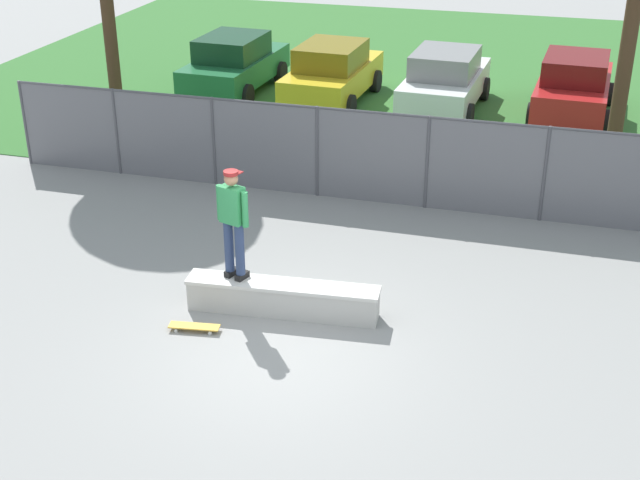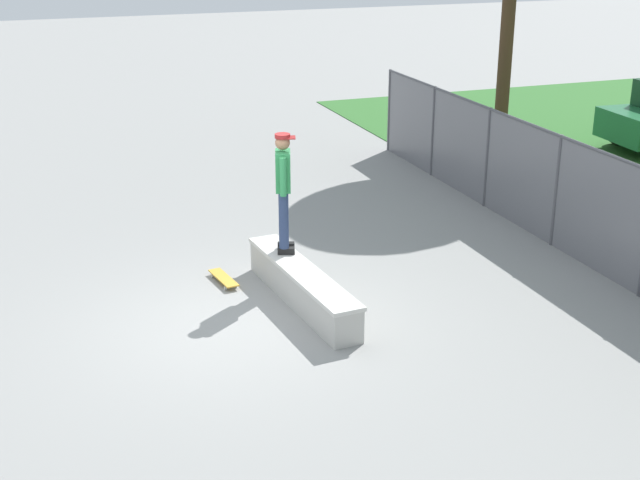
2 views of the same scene
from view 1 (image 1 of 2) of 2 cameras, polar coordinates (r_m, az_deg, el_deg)
The scene contains 10 objects.
ground_plane at distance 13.18m, azimuth -2.69°, elevation -7.41°, with size 80.00×80.00×0.00m, color gray.
grass_strip at distance 27.92m, azimuth 8.15°, elevation 10.60°, with size 28.13×20.00×0.02m, color #336B2D.
concrete_ledge at distance 14.06m, azimuth -2.44°, elevation -3.80°, with size 3.15×0.76×0.54m.
skateboarder at distance 13.70m, azimuth -5.69°, elevation 1.36°, with size 0.58×0.37×1.84m.
skateboard at distance 13.82m, azimuth -8.20°, elevation -5.61°, with size 0.82×0.31×0.09m.
chainlink_fence at distance 17.92m, azimuth 3.37°, elevation 5.65°, with size 16.20×0.07×1.95m.
car_green at distance 25.82m, azimuth -5.61°, elevation 11.39°, with size 2.17×4.28×1.66m.
car_yellow at distance 24.74m, azimuth 0.80°, elevation 10.87°, with size 2.17×4.28×1.66m.
car_white at distance 24.20m, azimuth 8.14°, elevation 10.28°, with size 2.17×4.28×1.66m.
car_red at distance 24.40m, azimuth 16.21°, elevation 9.65°, with size 2.17×4.28×1.66m.
Camera 1 is at (3.63, -10.42, 7.22)m, focal length 49.07 mm.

